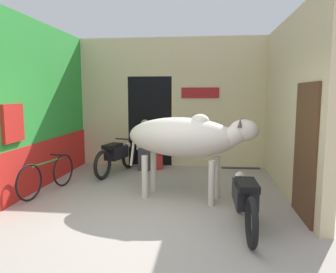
# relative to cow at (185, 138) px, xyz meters

# --- Properties ---
(ground_plane) EXTENTS (30.00, 30.00, 0.00)m
(ground_plane) POSITION_rel_cow_xyz_m (-0.53, -1.45, -1.09)
(ground_plane) COLOR #9E9389
(wall_left_shopfront) EXTENTS (0.25, 4.12, 3.26)m
(wall_left_shopfront) POSITION_rel_cow_xyz_m (-2.97, 0.59, 0.48)
(wall_left_shopfront) COLOR green
(wall_left_shopfront) RESTS_ON ground_plane
(wall_back_with_doorway) EXTENTS (4.71, 0.93, 3.26)m
(wall_back_with_doorway) POSITION_rel_cow_xyz_m (-0.75, 2.94, 0.34)
(wall_back_with_doorway) COLOR beige
(wall_back_with_doorway) RESTS_ON ground_plane
(wall_right_with_door) EXTENTS (0.22, 4.12, 3.26)m
(wall_right_with_door) POSITION_rel_cow_xyz_m (1.91, 0.55, 0.51)
(wall_right_with_door) COLOR beige
(wall_right_with_door) RESTS_ON ground_plane
(cow) EXTENTS (2.36, 1.18, 1.51)m
(cow) POSITION_rel_cow_xyz_m (0.00, 0.00, 0.00)
(cow) COLOR beige
(cow) RESTS_ON ground_plane
(motorcycle_near) EXTENTS (0.58, 1.88, 0.75)m
(motorcycle_near) POSITION_rel_cow_xyz_m (0.90, -1.17, -0.67)
(motorcycle_near) COLOR black
(motorcycle_near) RESTS_ON ground_plane
(motorcycle_far) EXTENTS (0.67, 1.81, 0.76)m
(motorcycle_far) POSITION_rel_cow_xyz_m (-1.71, 1.67, -0.66)
(motorcycle_far) COLOR black
(motorcycle_far) RESTS_ON ground_plane
(bicycle) EXTENTS (0.46, 1.61, 0.66)m
(bicycle) POSITION_rel_cow_xyz_m (-2.58, 0.04, -0.76)
(bicycle) COLOR black
(bicycle) RESTS_ON ground_plane
(shopkeeper_seated) EXTENTS (0.40, 0.34, 1.23)m
(shopkeeper_seated) POSITION_rel_cow_xyz_m (-1.12, 2.15, -0.45)
(shopkeeper_seated) COLOR #3D3842
(shopkeeper_seated) RESTS_ON ground_plane
(plastic_stool) EXTENTS (0.31, 0.31, 0.44)m
(plastic_stool) POSITION_rel_cow_xyz_m (-0.79, 2.18, -0.86)
(plastic_stool) COLOR red
(plastic_stool) RESTS_ON ground_plane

